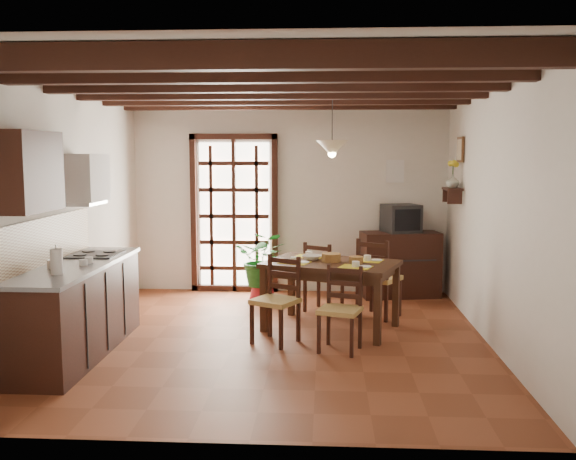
# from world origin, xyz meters

# --- Properties ---
(ground_plane) EXTENTS (5.00, 5.00, 0.00)m
(ground_plane) POSITION_xyz_m (0.00, 0.00, 0.00)
(ground_plane) COLOR brown
(room_shell) EXTENTS (4.52, 5.02, 2.81)m
(room_shell) POSITION_xyz_m (0.00, 0.00, 1.82)
(room_shell) COLOR silver
(room_shell) RESTS_ON ground_plane
(ceiling_beams) EXTENTS (4.50, 4.34, 0.20)m
(ceiling_beams) POSITION_xyz_m (0.00, 0.00, 2.69)
(ceiling_beams) COLOR black
(ceiling_beams) RESTS_ON room_shell
(french_door) EXTENTS (1.26, 0.11, 2.32)m
(french_door) POSITION_xyz_m (-0.80, 2.45, 1.18)
(french_door) COLOR white
(french_door) RESTS_ON ground_plane
(kitchen_counter) EXTENTS (0.64, 2.25, 1.38)m
(kitchen_counter) POSITION_xyz_m (-1.96, -0.60, 0.47)
(kitchen_counter) COLOR black
(kitchen_counter) RESTS_ON ground_plane
(upper_cabinet) EXTENTS (0.35, 0.80, 0.70)m
(upper_cabinet) POSITION_xyz_m (-2.08, -1.30, 1.85)
(upper_cabinet) COLOR black
(upper_cabinet) RESTS_ON room_shell
(range_hood) EXTENTS (0.38, 0.60, 0.54)m
(range_hood) POSITION_xyz_m (-2.05, -0.05, 1.73)
(range_hood) COLOR white
(range_hood) RESTS_ON room_shell
(counter_items) EXTENTS (0.50, 1.43, 0.25)m
(counter_items) POSITION_xyz_m (-1.95, -0.51, 0.96)
(counter_items) COLOR black
(counter_items) RESTS_ON kitchen_counter
(dining_table) EXTENTS (1.67, 1.36, 0.78)m
(dining_table) POSITION_xyz_m (0.59, 0.48, 0.68)
(dining_table) COLOR #381F12
(dining_table) RESTS_ON ground_plane
(chair_near_left) EXTENTS (0.57, 0.56, 0.92)m
(chair_near_left) POSITION_xyz_m (0.00, -0.10, 0.29)
(chair_near_left) COLOR tan
(chair_near_left) RESTS_ON ground_plane
(chair_near_right) EXTENTS (0.49, 0.48, 0.86)m
(chair_near_right) POSITION_xyz_m (0.68, -0.34, 0.27)
(chair_near_right) COLOR tan
(chair_near_right) RESTS_ON ground_plane
(chair_far_left) EXTENTS (0.55, 0.55, 0.89)m
(chair_far_left) POSITION_xyz_m (0.50, 1.29, 0.28)
(chair_far_left) COLOR tan
(chair_far_left) RESTS_ON ground_plane
(chair_far_right) EXTENTS (0.61, 0.60, 0.98)m
(chair_far_right) POSITION_xyz_m (1.17, 1.05, 0.31)
(chair_far_right) COLOR tan
(chair_far_right) RESTS_ON ground_plane
(table_setting) EXTENTS (1.05, 0.70, 0.10)m
(table_setting) POSITION_xyz_m (0.59, 0.48, 0.84)
(table_setting) COLOR yellow
(table_setting) RESTS_ON dining_table
(table_bowl) EXTENTS (0.28, 0.28, 0.05)m
(table_bowl) POSITION_xyz_m (0.36, 0.61, 0.81)
(table_bowl) COLOR white
(table_bowl) RESTS_ON dining_table
(sideboard) EXTENTS (1.14, 0.66, 0.91)m
(sideboard) POSITION_xyz_m (1.57, 2.23, 0.46)
(sideboard) COLOR black
(sideboard) RESTS_ON ground_plane
(crt_tv) EXTENTS (0.57, 0.55, 0.39)m
(crt_tv) POSITION_xyz_m (1.57, 2.22, 1.10)
(crt_tv) COLOR black
(crt_tv) RESTS_ON sideboard
(fuse_box) EXTENTS (0.25, 0.03, 0.32)m
(fuse_box) POSITION_xyz_m (1.50, 2.48, 1.75)
(fuse_box) COLOR white
(fuse_box) RESTS_ON room_shell
(plant_pot) EXTENTS (0.37, 0.37, 0.23)m
(plant_pot) POSITION_xyz_m (-0.35, 1.94, 0.11)
(plant_pot) COLOR maroon
(plant_pot) RESTS_ON ground_plane
(potted_plant) EXTENTS (1.88, 1.65, 1.98)m
(potted_plant) POSITION_xyz_m (-0.35, 1.94, 0.57)
(potted_plant) COLOR #144C19
(potted_plant) RESTS_ON ground_plane
(wall_shelf) EXTENTS (0.20, 0.42, 0.20)m
(wall_shelf) POSITION_xyz_m (2.14, 1.60, 1.51)
(wall_shelf) COLOR black
(wall_shelf) RESTS_ON room_shell
(shelf_vase) EXTENTS (0.15, 0.15, 0.15)m
(shelf_vase) POSITION_xyz_m (2.14, 1.60, 1.65)
(shelf_vase) COLOR #B2BFB2
(shelf_vase) RESTS_ON wall_shelf
(shelf_flowers) EXTENTS (0.14, 0.14, 0.36)m
(shelf_flowers) POSITION_xyz_m (2.14, 1.60, 1.86)
(shelf_flowers) COLOR yellow
(shelf_flowers) RESTS_ON shelf_vase
(framed_picture) EXTENTS (0.03, 0.32, 0.32)m
(framed_picture) POSITION_xyz_m (2.22, 1.60, 2.05)
(framed_picture) COLOR brown
(framed_picture) RESTS_ON room_shell
(pendant_lamp) EXTENTS (0.36, 0.36, 0.84)m
(pendant_lamp) POSITION_xyz_m (0.59, 0.58, 2.08)
(pendant_lamp) COLOR black
(pendant_lamp) RESTS_ON room_shell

